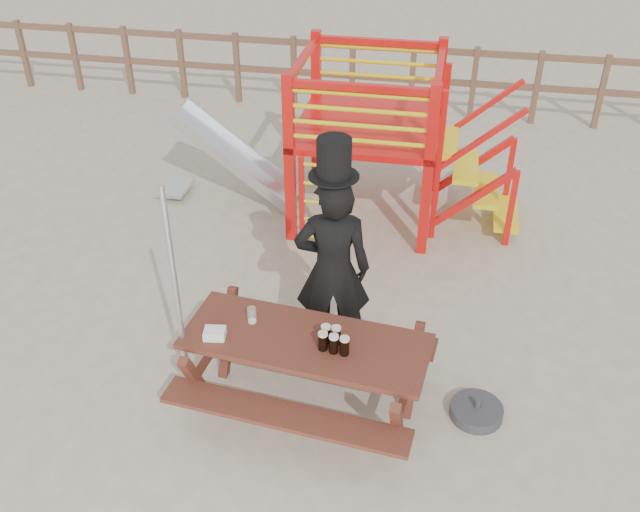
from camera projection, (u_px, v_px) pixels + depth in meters
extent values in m
plane|color=#BEB094|center=(288.00, 407.00, 6.47)|extent=(60.00, 60.00, 0.00)
cube|color=brown|center=(383.00, 48.00, 11.55)|extent=(15.00, 0.06, 0.10)
cube|color=brown|center=(382.00, 78.00, 11.84)|extent=(15.00, 0.06, 0.10)
cube|color=brown|center=(24.00, 54.00, 12.85)|extent=(0.09, 0.09, 1.20)
cube|color=brown|center=(75.00, 57.00, 12.70)|extent=(0.09, 0.09, 1.20)
cube|color=brown|center=(128.00, 61.00, 12.54)|extent=(0.09, 0.09, 1.20)
cube|color=brown|center=(182.00, 64.00, 12.38)|extent=(0.09, 0.09, 1.20)
cube|color=brown|center=(237.00, 68.00, 12.23)|extent=(0.09, 0.09, 1.20)
cube|color=brown|center=(294.00, 72.00, 12.07)|extent=(0.09, 0.09, 1.20)
cube|color=brown|center=(352.00, 76.00, 11.91)|extent=(0.09, 0.09, 1.20)
cube|color=brown|center=(412.00, 80.00, 11.76)|extent=(0.09, 0.09, 1.20)
cube|color=brown|center=(473.00, 84.00, 11.60)|extent=(0.09, 0.09, 1.20)
cube|color=brown|center=(537.00, 88.00, 11.45)|extent=(0.09, 0.09, 1.20)
cube|color=brown|center=(601.00, 92.00, 11.29)|extent=(0.09, 0.09, 1.20)
cube|color=red|center=(290.00, 161.00, 8.26)|extent=(0.12, 0.12, 2.10)
cube|color=red|center=(428.00, 173.00, 8.01)|extent=(0.12, 0.12, 2.10)
cube|color=red|center=(316.00, 109.00, 9.56)|extent=(0.12, 0.12, 2.10)
cube|color=red|center=(436.00, 118.00, 9.31)|extent=(0.12, 0.12, 2.10)
cube|color=red|center=(368.00, 127.00, 8.70)|extent=(1.72, 1.72, 0.08)
cube|color=red|center=(361.00, 87.00, 7.60)|extent=(1.60, 0.08, 0.08)
cube|color=red|center=(379.00, 42.00, 8.91)|extent=(1.60, 0.08, 0.08)
cube|color=red|center=(303.00, 59.00, 8.38)|extent=(0.08, 1.60, 0.08)
cube|color=red|center=(440.00, 67.00, 8.13)|extent=(0.08, 1.60, 0.08)
cylinder|color=yellow|center=(359.00, 141.00, 7.95)|extent=(1.50, 0.05, 0.05)
cylinder|color=yellow|center=(377.00, 89.00, 9.25)|extent=(1.50, 0.05, 0.05)
cylinder|color=yellow|center=(359.00, 126.00, 7.85)|extent=(1.50, 0.05, 0.05)
cylinder|color=yellow|center=(377.00, 76.00, 9.15)|extent=(1.50, 0.05, 0.05)
cylinder|color=yellow|center=(360.00, 110.00, 7.75)|extent=(1.50, 0.05, 0.05)
cylinder|color=yellow|center=(378.00, 62.00, 9.05)|extent=(1.50, 0.05, 0.05)
cylinder|color=yellow|center=(360.00, 95.00, 7.65)|extent=(1.50, 0.05, 0.05)
cylinder|color=yellow|center=(378.00, 48.00, 8.95)|extent=(1.50, 0.05, 0.05)
cube|color=red|center=(302.00, 203.00, 8.36)|extent=(0.06, 0.06, 1.20)
cube|color=red|center=(332.00, 206.00, 8.31)|extent=(0.06, 0.06, 1.20)
cylinder|color=yellow|center=(317.00, 237.00, 8.59)|extent=(0.36, 0.04, 0.04)
cylinder|color=yellow|center=(317.00, 220.00, 8.45)|extent=(0.36, 0.04, 0.04)
cylinder|color=yellow|center=(317.00, 202.00, 8.32)|extent=(0.36, 0.04, 0.04)
cylinder|color=yellow|center=(317.00, 184.00, 8.18)|extent=(0.36, 0.04, 0.04)
cylinder|color=yellow|center=(317.00, 165.00, 8.05)|extent=(0.36, 0.04, 0.04)
cube|color=yellow|center=(445.00, 142.00, 8.62)|extent=(0.30, 0.90, 0.06)
cube|color=yellow|center=(466.00, 167.00, 8.74)|extent=(0.30, 0.90, 0.06)
cube|color=yellow|center=(486.00, 190.00, 8.87)|extent=(0.30, 0.90, 0.06)
cube|color=yellow|center=(505.00, 213.00, 8.99)|extent=(0.30, 0.90, 0.06)
cube|color=red|center=(473.00, 198.00, 8.46)|extent=(0.95, 0.08, 0.86)
cube|color=red|center=(474.00, 164.00, 9.19)|extent=(0.95, 0.08, 0.86)
cube|color=silver|center=(237.00, 158.00, 9.29)|extent=(1.53, 0.55, 1.21)
cube|color=silver|center=(231.00, 165.00, 9.05)|extent=(1.58, 0.04, 1.28)
cube|color=silver|center=(243.00, 147.00, 9.49)|extent=(1.58, 0.04, 1.28)
cube|color=silver|center=(176.00, 187.00, 9.72)|extent=(0.35, 0.55, 0.05)
cube|color=maroon|center=(306.00, 341.00, 6.03)|extent=(2.16, 1.00, 0.05)
cube|color=maroon|center=(284.00, 416.00, 5.75)|extent=(2.11, 0.51, 0.04)
cube|color=maroon|center=(325.00, 328.00, 6.66)|extent=(2.11, 0.51, 0.04)
cube|color=maroon|center=(214.00, 357.00, 6.48)|extent=(0.22, 1.25, 0.75)
cube|color=maroon|center=(405.00, 398.00, 6.05)|extent=(0.22, 1.25, 0.75)
imported|color=black|center=(333.00, 270.00, 6.57)|extent=(0.78, 0.57, 1.94)
cube|color=#0E9E26|center=(333.00, 240.00, 6.57)|extent=(0.08, 0.03, 0.45)
cylinder|color=black|center=(334.00, 176.00, 6.03)|extent=(0.44, 0.44, 0.01)
cylinder|color=black|center=(334.00, 157.00, 5.93)|extent=(0.30, 0.30, 0.34)
cube|color=white|center=(334.00, 137.00, 5.99)|extent=(0.15, 0.03, 0.04)
cylinder|color=#B2B2B7|center=(178.00, 306.00, 5.87)|extent=(0.05, 0.05, 2.26)
cylinder|color=#35353A|center=(476.00, 411.00, 6.35)|extent=(0.47, 0.47, 0.11)
cylinder|color=#35353A|center=(478.00, 403.00, 6.30)|extent=(0.05, 0.05, 0.09)
cube|color=white|center=(215.00, 334.00, 6.02)|extent=(0.20, 0.16, 0.08)
cylinder|color=black|center=(323.00, 342.00, 5.87)|extent=(0.08, 0.08, 0.15)
cylinder|color=beige|center=(323.00, 334.00, 5.83)|extent=(0.08, 0.08, 0.02)
cylinder|color=black|center=(334.00, 345.00, 5.84)|extent=(0.08, 0.08, 0.15)
cylinder|color=beige|center=(334.00, 337.00, 5.80)|extent=(0.08, 0.08, 0.02)
cylinder|color=black|center=(345.00, 347.00, 5.82)|extent=(0.08, 0.08, 0.15)
cylinder|color=beige|center=(345.00, 339.00, 5.78)|extent=(0.08, 0.08, 0.02)
cylinder|color=black|center=(326.00, 335.00, 5.95)|extent=(0.08, 0.08, 0.15)
cylinder|color=beige|center=(326.00, 327.00, 5.90)|extent=(0.08, 0.08, 0.02)
cylinder|color=black|center=(336.00, 336.00, 5.93)|extent=(0.08, 0.08, 0.15)
cylinder|color=beige|center=(336.00, 328.00, 5.89)|extent=(0.08, 0.08, 0.02)
cylinder|color=silver|center=(252.00, 315.00, 6.17)|extent=(0.08, 0.08, 0.15)
cylinder|color=beige|center=(252.00, 321.00, 6.20)|extent=(0.07, 0.07, 0.02)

